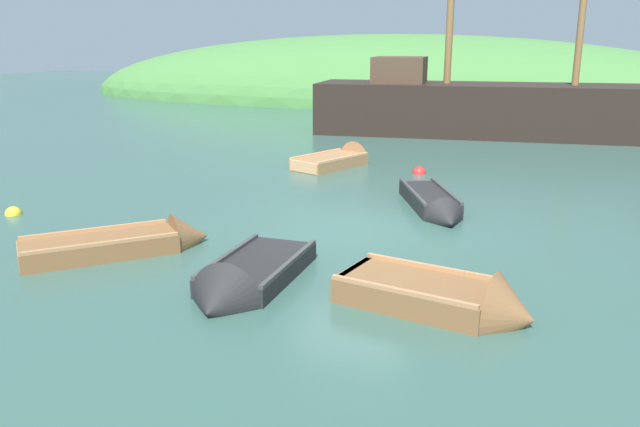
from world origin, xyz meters
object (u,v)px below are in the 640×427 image
object	(u,v)px
buoy_red	(419,173)
buoy_yellow	(14,214)
rowboat_outer_right	(130,245)
sailing_ship	(498,116)
rowboat_near_dock	(434,206)
rowboat_portside	(448,302)
rowboat_outer_left	(244,283)
rowboat_center	(340,161)

from	to	relation	value
buoy_red	buoy_yellow	size ratio (longest dim) A/B	1.13
rowboat_outer_right	buoy_yellow	bearing A→B (deg)	116.33
rowboat_outer_right	buoy_yellow	xyz separation A→B (m)	(-4.23, 1.38, -0.12)
sailing_ship	rowboat_near_dock	world-z (taller)	sailing_ship
rowboat_portside	buoy_red	world-z (taller)	rowboat_portside
rowboat_portside	buoy_yellow	distance (m)	10.67
buoy_red	buoy_yellow	world-z (taller)	buoy_red
rowboat_near_dock	rowboat_outer_right	bearing A→B (deg)	-68.96
rowboat_outer_left	buoy_red	xyz separation A→B (m)	(0.89, 10.34, -0.10)
sailing_ship	buoy_yellow	bearing A→B (deg)	-125.03
sailing_ship	buoy_red	distance (m)	9.37
rowboat_center	buoy_red	world-z (taller)	rowboat_center
rowboat_center	rowboat_outer_right	size ratio (longest dim) A/B	1.03
rowboat_center	rowboat_near_dock	world-z (taller)	rowboat_center
rowboat_center	rowboat_near_dock	bearing A→B (deg)	-119.01
rowboat_near_dock	rowboat_outer_left	distance (m)	6.37
rowboat_portside	rowboat_center	bearing A→B (deg)	127.19
rowboat_near_dock	buoy_yellow	distance (m)	9.93
rowboat_center	buoy_yellow	xyz separation A→B (m)	(-5.36, -8.43, -0.12)
buoy_yellow	rowboat_portside	bearing A→B (deg)	-11.60
buoy_yellow	sailing_ship	bearing A→B (deg)	60.68
sailing_ship	buoy_red	size ratio (longest dim) A/B	42.68
buoy_red	rowboat_portside	bearing A→B (deg)	-76.69
rowboat_near_dock	rowboat_outer_left	xyz separation A→B (m)	(-2.07, -6.03, -0.02)
rowboat_portside	rowboat_near_dock	bearing A→B (deg)	113.30
rowboat_near_dock	rowboat_outer_right	size ratio (longest dim) A/B	1.09
sailing_ship	rowboat_center	world-z (taller)	sailing_ship
rowboat_center	rowboat_outer_left	distance (m)	10.97
rowboat_outer_right	rowboat_outer_left	world-z (taller)	rowboat_outer_left
rowboat_center	rowboat_outer_left	size ratio (longest dim) A/B	1.07
rowboat_near_dock	rowboat_outer_left	size ratio (longest dim) A/B	1.13
rowboat_outer_left	rowboat_portside	world-z (taller)	rowboat_portside
rowboat_near_dock	buoy_red	world-z (taller)	rowboat_near_dock
rowboat_center	buoy_yellow	size ratio (longest dim) A/B	8.70
rowboat_outer_right	rowboat_outer_left	distance (m)	3.11
sailing_ship	rowboat_outer_right	bearing A→B (deg)	-111.97
sailing_ship	rowboat_near_dock	distance (m)	13.54
sailing_ship	rowboat_outer_left	size ratio (longest dim) A/B	5.91
sailing_ship	rowboat_portside	size ratio (longest dim) A/B	5.88
rowboat_outer_right	rowboat_center	bearing A→B (deg)	37.84
buoy_red	buoy_yellow	bearing A→B (deg)	-135.39
rowboat_near_dock	rowboat_portside	bearing A→B (deg)	-12.21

